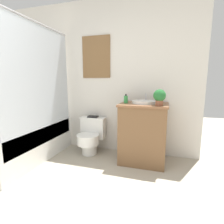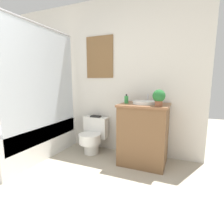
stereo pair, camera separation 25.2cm
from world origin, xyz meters
The scene contains 8 objects.
wall_back centered at (0.00, 2.41, 1.26)m, with size 3.43×0.07×2.50m.
shower_area centered at (-0.85, 1.63, 0.31)m, with size 0.70×1.51×1.98m.
toilet centered at (-0.01, 2.14, 0.29)m, with size 0.43×0.48×0.59m.
vanity centered at (0.87, 2.09, 0.44)m, with size 0.68×0.57×0.88m.
sink centered at (0.87, 2.11, 0.90)m, with size 0.35×0.39×0.13m.
soap_bottle centered at (0.60, 2.06, 0.94)m, with size 0.06×0.06×0.13m.
potted_plant centered at (1.08, 1.92, 1.00)m, with size 0.16×0.16×0.21m.
book_on_tank centered at (-0.01, 2.26, 0.60)m, with size 0.17×0.11×0.02m.
Camera 1 is at (1.15, -0.44, 1.19)m, focal length 28.00 mm.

